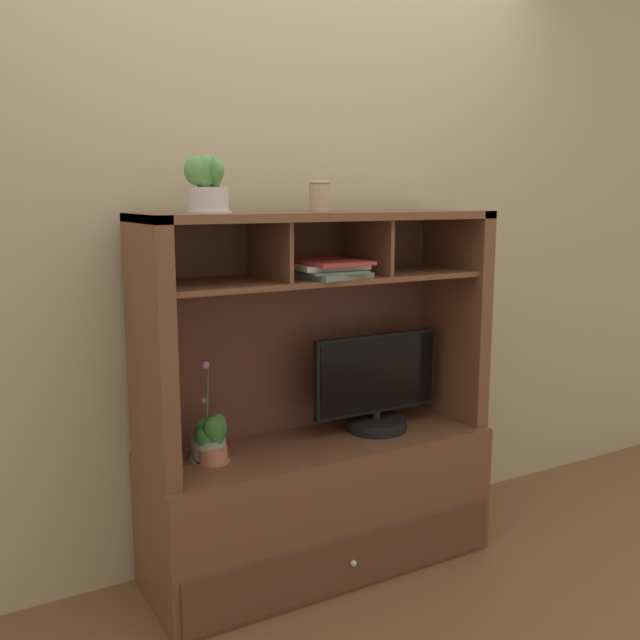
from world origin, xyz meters
TOP-DOWN VIEW (x-y plane):
  - floor_plane at (0.00, 0.00)m, footprint 6.00×6.00m
  - back_wall at (0.00, 0.27)m, footprint 6.00×0.02m
  - media_console at (0.00, 0.01)m, footprint 1.39×0.50m
  - tv_monitor at (0.27, 0.01)m, footprint 0.58×0.26m
  - potted_orchid at (-0.45, 0.03)m, footprint 0.15×0.15m
  - potted_fern at (-0.45, 0.01)m, footprint 0.13×0.13m
  - magazine_stack_left at (0.00, -0.06)m, footprint 0.27×0.30m
  - potted_succulent at (-0.45, -0.02)m, footprint 0.16×0.16m
  - ceramic_vase at (0.00, 0.01)m, footprint 0.08×0.08m

SIDE VIEW (x-z plane):
  - floor_plane at x=0.00m, z-range -0.02..0.00m
  - media_console at x=0.00m, z-range -0.27..1.15m
  - potted_orchid at x=-0.45m, z-range 0.39..0.76m
  - potted_fern at x=-0.45m, z-range 0.53..0.71m
  - tv_monitor at x=0.27m, z-range 0.50..0.90m
  - magazine_stack_left at x=0.00m, z-range 1.18..1.25m
  - back_wall at x=0.00m, z-range 0.00..2.80m
  - ceramic_vase at x=0.00m, z-range 1.42..1.54m
  - potted_succulent at x=-0.45m, z-range 1.42..1.61m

